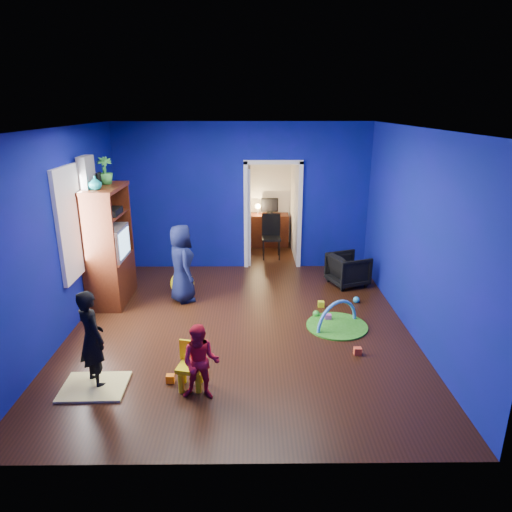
{
  "coord_description": "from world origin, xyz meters",
  "views": [
    {
      "loc": [
        0.18,
        -6.18,
        3.19
      ],
      "look_at": [
        0.24,
        0.4,
        1.0
      ],
      "focal_mm": 32.0,
      "sensor_mm": 36.0,
      "label": 1
    }
  ],
  "objects_px": {
    "child_black": "(92,339)",
    "study_desk": "(270,230)",
    "child_navy": "(182,263)",
    "crt_tv": "(110,243)",
    "kid_chair": "(190,369)",
    "hopper_ball": "(182,283)",
    "folding_chair": "(271,238)",
    "tv_armoire": "(108,245)",
    "armchair": "(348,270)",
    "vase": "(95,183)",
    "toddler_red": "(201,363)",
    "play_mat": "(337,326)"
  },
  "relations": [
    {
      "from": "child_black",
      "to": "study_desk",
      "type": "distance_m",
      "value": 6.14
    },
    {
      "from": "child_navy",
      "to": "study_desk",
      "type": "xyz_separation_m",
      "value": [
        1.6,
        3.23,
        -0.29
      ]
    },
    {
      "from": "crt_tv",
      "to": "study_desk",
      "type": "relative_size",
      "value": 0.8
    },
    {
      "from": "crt_tv",
      "to": "kid_chair",
      "type": "distance_m",
      "value": 3.14
    },
    {
      "from": "child_black",
      "to": "hopper_ball",
      "type": "bearing_deg",
      "value": -56.77
    },
    {
      "from": "kid_chair",
      "to": "folding_chair",
      "type": "height_order",
      "value": "folding_chair"
    },
    {
      "from": "tv_armoire",
      "to": "crt_tv",
      "type": "xyz_separation_m",
      "value": [
        0.04,
        0.0,
        0.04
      ]
    },
    {
      "from": "armchair",
      "to": "vase",
      "type": "bearing_deg",
      "value": 82.16
    },
    {
      "from": "toddler_red",
      "to": "armchair",
      "type": "bearing_deg",
      "value": 59.27
    },
    {
      "from": "tv_armoire",
      "to": "folding_chair",
      "type": "relative_size",
      "value": 2.13
    },
    {
      "from": "child_black",
      "to": "study_desk",
      "type": "xyz_separation_m",
      "value": [
        2.29,
        5.69,
        -0.23
      ]
    },
    {
      "from": "child_black",
      "to": "kid_chair",
      "type": "bearing_deg",
      "value": -137.95
    },
    {
      "from": "child_navy",
      "to": "child_black",
      "type": "bearing_deg",
      "value": 140.93
    },
    {
      "from": "child_navy",
      "to": "toddler_red",
      "type": "distance_m",
      "value": 2.82
    },
    {
      "from": "hopper_ball",
      "to": "study_desk",
      "type": "xyz_separation_m",
      "value": [
        1.65,
        2.98,
        0.16
      ]
    },
    {
      "from": "toddler_red",
      "to": "child_navy",
      "type": "bearing_deg",
      "value": 106.04
    },
    {
      "from": "tv_armoire",
      "to": "kid_chair",
      "type": "distance_m",
      "value": 3.15
    },
    {
      "from": "tv_armoire",
      "to": "study_desk",
      "type": "xyz_separation_m",
      "value": [
        2.81,
        3.2,
        -0.6
      ]
    },
    {
      "from": "crt_tv",
      "to": "study_desk",
      "type": "distance_m",
      "value": 4.28
    },
    {
      "from": "child_navy",
      "to": "crt_tv",
      "type": "relative_size",
      "value": 1.9
    },
    {
      "from": "vase",
      "to": "crt_tv",
      "type": "bearing_deg",
      "value": 82.41
    },
    {
      "from": "child_navy",
      "to": "kid_chair",
      "type": "height_order",
      "value": "child_navy"
    },
    {
      "from": "armchair",
      "to": "child_navy",
      "type": "bearing_deg",
      "value": 82.31
    },
    {
      "from": "armchair",
      "to": "hopper_ball",
      "type": "distance_m",
      "value": 3.04
    },
    {
      "from": "play_mat",
      "to": "folding_chair",
      "type": "relative_size",
      "value": 1.0
    },
    {
      "from": "folding_chair",
      "to": "hopper_ball",
      "type": "bearing_deg",
      "value": -129.28
    },
    {
      "from": "child_black",
      "to": "play_mat",
      "type": "distance_m",
      "value": 3.52
    },
    {
      "from": "toddler_red",
      "to": "tv_armoire",
      "type": "height_order",
      "value": "tv_armoire"
    },
    {
      "from": "tv_armoire",
      "to": "crt_tv",
      "type": "bearing_deg",
      "value": 0.0
    },
    {
      "from": "tv_armoire",
      "to": "child_navy",
      "type": "bearing_deg",
      "value": -1.52
    },
    {
      "from": "toddler_red",
      "to": "kid_chair",
      "type": "relative_size",
      "value": 1.81
    },
    {
      "from": "tv_armoire",
      "to": "hopper_ball",
      "type": "relative_size",
      "value": 4.66
    },
    {
      "from": "hopper_ball",
      "to": "play_mat",
      "type": "relative_size",
      "value": 0.46
    },
    {
      "from": "child_black",
      "to": "armchair",
      "type": "bearing_deg",
      "value": -92.66
    },
    {
      "from": "child_navy",
      "to": "hopper_ball",
      "type": "relative_size",
      "value": 3.17
    },
    {
      "from": "hopper_ball",
      "to": "study_desk",
      "type": "bearing_deg",
      "value": 61.01
    },
    {
      "from": "child_black",
      "to": "crt_tv",
      "type": "relative_size",
      "value": 1.72
    },
    {
      "from": "armchair",
      "to": "study_desk",
      "type": "height_order",
      "value": "study_desk"
    },
    {
      "from": "tv_armoire",
      "to": "study_desk",
      "type": "height_order",
      "value": "tv_armoire"
    },
    {
      "from": "child_navy",
      "to": "armchair",
      "type": "bearing_deg",
      "value": -100.25
    },
    {
      "from": "tv_armoire",
      "to": "kid_chair",
      "type": "bearing_deg",
      "value": -57.31
    },
    {
      "from": "toddler_red",
      "to": "play_mat",
      "type": "distance_m",
      "value": 2.58
    },
    {
      "from": "child_navy",
      "to": "vase",
      "type": "height_order",
      "value": "vase"
    },
    {
      "from": "hopper_ball",
      "to": "tv_armoire",
      "type": "bearing_deg",
      "value": -169.33
    },
    {
      "from": "child_navy",
      "to": "study_desk",
      "type": "relative_size",
      "value": 1.51
    },
    {
      "from": "play_mat",
      "to": "folding_chair",
      "type": "xyz_separation_m",
      "value": [
        -0.86,
        3.28,
        0.45
      ]
    },
    {
      "from": "armchair",
      "to": "tv_armoire",
      "type": "xyz_separation_m",
      "value": [
        -4.16,
        -0.65,
        0.68
      ]
    },
    {
      "from": "armchair",
      "to": "child_navy",
      "type": "distance_m",
      "value": 3.06
    },
    {
      "from": "child_black",
      "to": "kid_chair",
      "type": "distance_m",
      "value": 1.2
    },
    {
      "from": "folding_chair",
      "to": "study_desk",
      "type": "bearing_deg",
      "value": 90.0
    }
  ]
}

